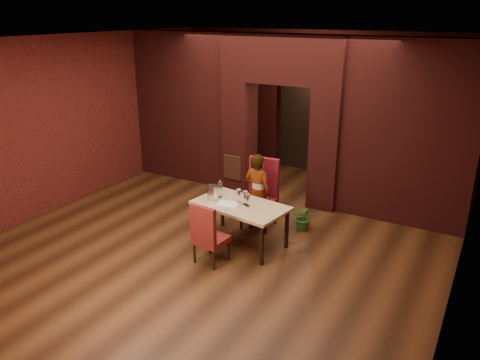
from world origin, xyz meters
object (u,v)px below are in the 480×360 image
(chair_far, at_px, (259,194))
(chair_near, at_px, (211,232))
(wine_bucket, at_px, (213,192))
(potted_plant, at_px, (304,217))
(dining_table, at_px, (240,224))
(person_seated, at_px, (257,192))
(water_bottle, at_px, (220,189))
(wine_glass_c, at_px, (248,200))
(wine_glass_a, at_px, (239,196))
(wine_glass_b, at_px, (245,198))

(chair_far, relative_size, chair_near, 1.24)
(wine_bucket, relative_size, potted_plant, 0.51)
(dining_table, bearing_deg, chair_far, 101.92)
(person_seated, distance_m, water_bottle, 0.68)
(person_seated, bearing_deg, chair_near, 91.46)
(person_seated, distance_m, wine_glass_c, 0.66)
(chair_near, height_order, water_bottle, water_bottle)
(wine_glass_a, distance_m, water_bottle, 0.40)
(wine_glass_b, bearing_deg, chair_near, -101.85)
(chair_far, relative_size, wine_glass_b, 5.38)
(wine_glass_a, relative_size, wine_glass_b, 1.01)
(dining_table, relative_size, chair_near, 1.53)
(wine_glass_b, bearing_deg, wine_glass_c, -28.31)
(chair_near, bearing_deg, wine_glass_a, -87.29)
(wine_glass_c, relative_size, potted_plant, 0.45)
(wine_glass_b, height_order, potted_plant, wine_glass_b)
(dining_table, bearing_deg, wine_glass_c, 5.16)
(person_seated, bearing_deg, dining_table, 96.49)
(wine_glass_a, relative_size, water_bottle, 0.78)
(potted_plant, bearing_deg, wine_glass_c, -119.80)
(chair_near, distance_m, wine_glass_a, 0.83)
(chair_near, distance_m, wine_bucket, 0.86)
(chair_near, xyz_separation_m, wine_glass_b, (0.16, 0.75, 0.32))
(wine_glass_c, xyz_separation_m, wine_bucket, (-0.63, -0.03, 0.01))
(wine_glass_b, height_order, wine_bucket, wine_bucket)
(chair_far, distance_m, person_seated, 0.13)
(wine_glass_a, distance_m, wine_glass_c, 0.20)
(dining_table, distance_m, wine_bucket, 0.68)
(person_seated, height_order, wine_glass_b, person_seated)
(wine_bucket, height_order, potted_plant, wine_bucket)
(water_bottle, bearing_deg, potted_plant, 37.25)
(wine_glass_b, bearing_deg, wine_bucket, -173.55)
(chair_far, relative_size, wine_bucket, 5.13)
(person_seated, relative_size, wine_glass_c, 6.57)
(wine_glass_c, distance_m, wine_bucket, 0.63)
(person_seated, bearing_deg, wine_glass_c, 108.43)
(chair_near, distance_m, wine_glass_b, 0.83)
(chair_near, height_order, wine_glass_c, chair_near)
(dining_table, height_order, wine_bucket, wine_bucket)
(chair_near, xyz_separation_m, wine_bucket, (-0.40, 0.68, 0.33))
(potted_plant, bearing_deg, chair_far, -160.80)
(chair_far, distance_m, water_bottle, 0.77)
(wine_glass_c, bearing_deg, water_bottle, 168.32)
(person_seated, relative_size, potted_plant, 2.94)
(person_seated, height_order, wine_bucket, person_seated)
(dining_table, distance_m, wine_glass_b, 0.47)
(dining_table, bearing_deg, wine_glass_b, 33.45)
(person_seated, relative_size, wine_glass_b, 6.11)
(chair_far, distance_m, wine_glass_a, 0.72)
(person_seated, height_order, wine_glass_c, person_seated)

